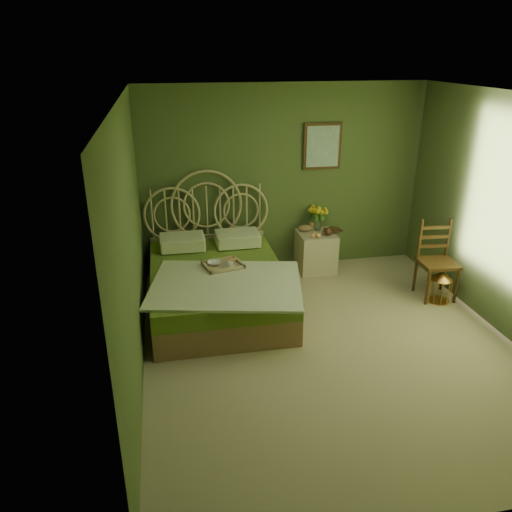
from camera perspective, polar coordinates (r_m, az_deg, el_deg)
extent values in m
plane|color=tan|center=(5.60, 8.46, -10.07)|extent=(4.50, 4.50, 0.00)
plane|color=silver|center=(4.74, 10.33, 17.41)|extent=(4.50, 4.50, 0.00)
plane|color=#485A2F|center=(7.08, 3.16, 8.71)|extent=(4.00, 0.00, 4.00)
plane|color=#485A2F|center=(4.75, -14.05, 0.90)|extent=(0.00, 4.50, 4.50)
cube|color=#3C2510|center=(7.11, 7.59, 12.32)|extent=(0.54, 0.03, 0.64)
cube|color=beige|center=(7.10, 7.64, 12.29)|extent=(0.46, 0.01, 0.56)
cube|color=#9D734E|center=(6.23, -4.39, -4.59)|extent=(1.59, 2.12, 0.32)
cube|color=olive|center=(6.11, -4.46, -2.38)|extent=(1.59, 2.12, 0.21)
cube|color=white|center=(5.64, -3.42, -3.25)|extent=(1.90, 1.59, 0.03)
cube|color=white|center=(6.69, -8.42, 1.59)|extent=(0.58, 0.42, 0.17)
cube|color=white|center=(6.76, -2.12, 2.04)|extent=(0.58, 0.42, 0.17)
cube|color=tan|center=(6.06, -3.77, -1.29)|extent=(0.52, 0.45, 0.04)
ellipsoid|color=#B77A38|center=(6.14, -2.78, -0.44)|extent=(0.12, 0.07, 0.05)
cube|color=beige|center=(7.27, 6.85, 0.51)|extent=(0.51, 0.51, 0.56)
cylinder|color=silver|center=(7.26, 7.08, 3.62)|extent=(0.10, 0.10, 0.18)
ellipsoid|color=#9D734E|center=(7.20, 5.63, 3.18)|extent=(0.21, 0.11, 0.10)
sphere|color=#F89F60|center=(6.99, 6.54, 2.39)|extent=(0.07, 0.07, 0.07)
sphere|color=#F89F60|center=(6.99, 7.15, 2.37)|extent=(0.07, 0.07, 0.07)
cube|color=#3C2510|center=(6.76, 20.07, -0.76)|extent=(0.47, 0.47, 0.04)
cylinder|color=#3C2510|center=(6.61, 19.18, -3.43)|extent=(0.04, 0.04, 0.48)
cylinder|color=#3C2510|center=(6.80, 21.98, -3.10)|extent=(0.04, 0.04, 0.48)
cylinder|color=#3C2510|center=(6.91, 17.67, -2.08)|extent=(0.04, 0.04, 0.48)
cylinder|color=#3C2510|center=(7.09, 20.39, -1.81)|extent=(0.04, 0.04, 0.48)
cube|color=#3C2510|center=(6.81, 19.58, 1.91)|extent=(0.38, 0.07, 0.53)
cylinder|color=#DE9647|center=(6.85, 20.07, -4.80)|extent=(0.27, 0.27, 0.01)
cylinder|color=#DE9647|center=(6.79, 20.24, -3.69)|extent=(0.27, 0.27, 0.31)
cone|color=#DE9647|center=(6.70, 20.48, -2.08)|extent=(0.27, 0.27, 0.11)
imported|color=#381E0F|center=(7.24, 8.27, 2.82)|extent=(0.25, 0.29, 0.02)
imported|color=#472819|center=(7.23, 8.28, 2.96)|extent=(0.23, 0.26, 0.02)
imported|color=white|center=(6.08, -4.78, -0.82)|extent=(0.21, 0.21, 0.04)
imported|color=white|center=(5.99, -2.96, -0.96)|extent=(0.10, 0.10, 0.07)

